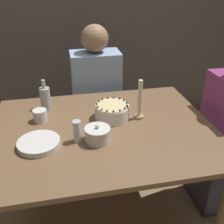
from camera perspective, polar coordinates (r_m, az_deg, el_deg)
name	(u,v)px	position (r m, az deg, el deg)	size (l,w,h in m)	color
ground_plane	(105,214)	(2.08, -1.53, -21.30)	(12.00, 12.00, 0.00)	#8C7556
wall_behind	(78,5)	(2.75, -7.46, 22.17)	(8.00, 0.05, 2.60)	#4C4742
dining_table	(104,143)	(1.65, -1.82, -6.72)	(1.33, 1.03, 0.75)	brown
cake	(112,111)	(1.66, 0.00, 0.12)	(0.22, 0.22, 0.11)	white
sugar_bowl	(98,134)	(1.45, -3.16, -4.91)	(0.14, 0.14, 0.11)	silver
sugar_shaker	(77,131)	(1.45, -7.64, -4.16)	(0.05, 0.05, 0.13)	white
plate_stack	(39,143)	(1.47, -15.64, -6.59)	(0.23, 0.23, 0.03)	silver
candle	(140,103)	(1.65, 6.02, 1.89)	(0.06, 0.06, 0.26)	tan
bottle	(45,98)	(1.83, -14.33, 3.03)	(0.07, 0.07, 0.21)	#B2B7BC
cup	(40,115)	(1.70, -15.39, -0.73)	(0.09, 0.09, 0.08)	white
person_man_blue_shirt	(97,106)	(2.31, -3.35, 1.42)	(0.40, 0.34, 1.23)	#595960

